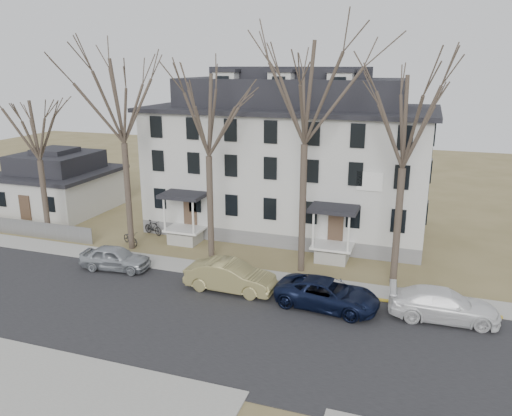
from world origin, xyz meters
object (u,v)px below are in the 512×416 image
at_px(tree_far_left, 121,95).
at_px(small_house, 59,185).
at_px(bicycle_right, 153,228).
at_px(car_tan, 230,277).
at_px(car_navy, 327,295).
at_px(car_white, 443,305).
at_px(car_silver, 115,258).
at_px(bicycle_left, 131,239).
at_px(tree_center, 306,85).
at_px(tree_mid_left, 208,109).
at_px(boarding_house, 290,158).
at_px(tree_bungalow, 36,126).
at_px(tree_mid_right, 407,116).

bearing_deg(tree_far_left, small_house, 150.61).
bearing_deg(bicycle_right, small_house, 91.99).
relative_size(car_tan, car_navy, 0.95).
bearing_deg(car_white, small_house, 68.23).
distance_m(car_silver, bicycle_left, 4.39).
bearing_deg(bicycle_left, car_silver, -131.58).
bearing_deg(tree_far_left, tree_center, 0.00).
xyz_separation_m(tree_far_left, car_navy, (14.46, -4.34, -9.60)).
bearing_deg(tree_mid_left, car_white, -14.78).
relative_size(small_house, bicycle_right, 4.80).
distance_m(tree_mid_left, car_white, 17.08).
relative_size(tree_center, car_tan, 2.89).
bearing_deg(car_tan, car_silver, 87.54).
xyz_separation_m(boarding_house, car_white, (11.13, -11.88, -4.61)).
distance_m(tree_bungalow, car_tan, 18.01).
relative_size(car_silver, car_navy, 0.80).
height_order(tree_center, tree_mid_right, tree_center).
relative_size(boarding_house, tree_bungalow, 1.93).
height_order(car_white, bicycle_left, car_white).
distance_m(boarding_house, tree_far_left, 13.12).
bearing_deg(tree_mid_left, tree_mid_right, 0.00).
bearing_deg(car_tan, bicycle_left, 65.05).
bearing_deg(small_house, bicycle_left, -28.20).
xyz_separation_m(tree_far_left, car_silver, (1.15, -3.58, -9.61)).
bearing_deg(tree_far_left, bicycle_right, 89.73).
bearing_deg(car_navy, tree_mid_left, 68.97).
bearing_deg(tree_far_left, car_navy, -16.72).
distance_m(tree_mid_right, bicycle_left, 20.10).
distance_m(tree_mid_left, tree_center, 6.18).
bearing_deg(boarding_house, small_house, -174.41).
relative_size(car_tan, bicycle_left, 2.85).
bearing_deg(car_navy, boarding_house, 29.75).
bearing_deg(tree_mid_left, boarding_house, 69.80).
relative_size(tree_mid_right, car_silver, 2.96).
xyz_separation_m(small_house, tree_center, (23.00, -6.20, 8.84)).
bearing_deg(car_tan, tree_mid_left, 37.15).
bearing_deg(tree_far_left, bicycle_left, 128.09).
relative_size(tree_bungalow, bicycle_right, 5.95).
bearing_deg(car_white, bicycle_right, 67.72).
height_order(boarding_house, bicycle_left, boarding_house).
xyz_separation_m(tree_center, tree_mid_right, (5.50, 0.00, -1.48)).
xyz_separation_m(tree_mid_left, tree_bungalow, (-13.00, 0.00, -1.48)).
distance_m(car_silver, bicycle_right, 6.56).
height_order(small_house, car_white, small_house).
bearing_deg(tree_mid_left, small_house, 159.97).
bearing_deg(bicycle_right, tree_far_left, -161.54).
distance_m(small_house, tree_mid_left, 19.53).
distance_m(car_silver, car_white, 18.99).
bearing_deg(tree_center, car_navy, -60.48).
relative_size(boarding_house, tree_center, 1.41).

